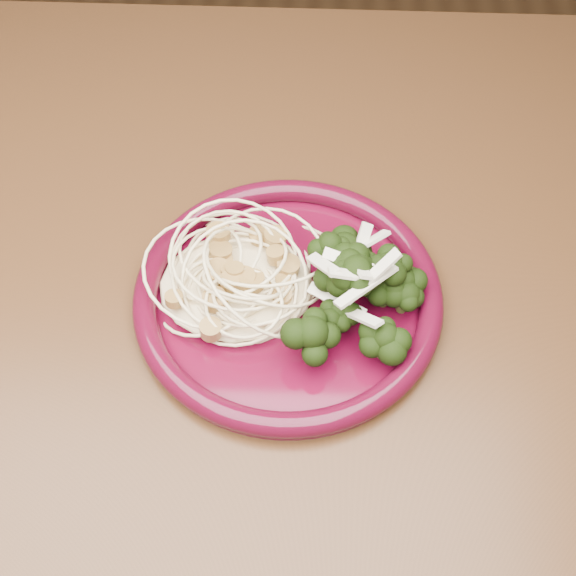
% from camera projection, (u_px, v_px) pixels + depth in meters
% --- Properties ---
extents(dining_table, '(1.20, 0.80, 0.75)m').
position_uv_depth(dining_table, '(335.00, 395.00, 0.68)').
color(dining_table, '#472814').
rests_on(dining_table, ground).
extents(dinner_plate, '(0.27, 0.27, 0.02)m').
position_uv_depth(dinner_plate, '(288.00, 297.00, 0.61)').
color(dinner_plate, '#460519').
rests_on(dinner_plate, dining_table).
extents(spaghetti_pile, '(0.14, 0.12, 0.03)m').
position_uv_depth(spaghetti_pile, '(236.00, 279.00, 0.60)').
color(spaghetti_pile, '#F8E5B2').
rests_on(spaghetti_pile, dinner_plate).
extents(scallop_cluster, '(0.12, 0.12, 0.03)m').
position_uv_depth(scallop_cluster, '(234.00, 255.00, 0.58)').
color(scallop_cluster, '#AA8343').
rests_on(scallop_cluster, spaghetti_pile).
extents(broccoli_pile, '(0.11, 0.15, 0.05)m').
position_uv_depth(broccoli_pile, '(354.00, 293.00, 0.58)').
color(broccoli_pile, black).
rests_on(broccoli_pile, dinner_plate).
extents(onion_garnish, '(0.07, 0.10, 0.05)m').
position_uv_depth(onion_garnish, '(357.00, 268.00, 0.56)').
color(onion_garnish, beige).
rests_on(onion_garnish, broccoli_pile).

